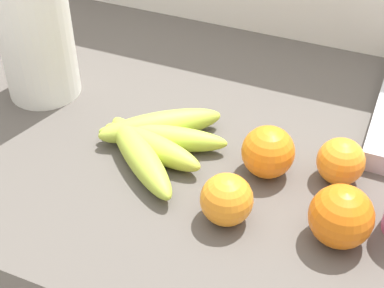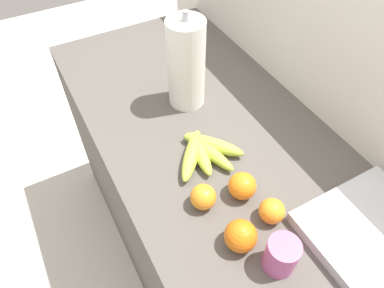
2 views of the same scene
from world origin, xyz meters
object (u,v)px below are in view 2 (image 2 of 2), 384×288
at_px(mug, 281,255).
at_px(orange_front, 241,236).
at_px(paper_towel_roll, 186,64).
at_px(banana_bunch, 203,151).
at_px(orange_back_right, 242,186).
at_px(orange_right, 203,197).
at_px(orange_center, 272,211).

bearing_deg(mug, orange_front, -149.18).
relative_size(orange_front, mug, 0.85).
bearing_deg(orange_front, mug, 30.82).
distance_m(paper_towel_roll, mug, 0.63).
xyz_separation_m(paper_towel_roll, mug, (0.62, -0.08, -0.10)).
height_order(banana_bunch, mug, mug).
relative_size(banana_bunch, orange_back_right, 3.07).
xyz_separation_m(orange_right, paper_towel_roll, (-0.39, 0.16, 0.11)).
distance_m(orange_center, mug, 0.12).
xyz_separation_m(orange_right, orange_front, (0.14, 0.02, 0.01)).
xyz_separation_m(orange_center, orange_right, (-0.12, -0.13, 0.00)).
bearing_deg(paper_towel_roll, orange_center, -2.85).
relative_size(banana_bunch, paper_towel_roll, 0.71).
relative_size(banana_bunch, orange_right, 3.34).
xyz_separation_m(orange_right, mug, (0.23, 0.07, 0.01)).
height_order(orange_right, mug, mug).
height_order(orange_back_right, orange_front, orange_front).
relative_size(banana_bunch, orange_center, 3.46).
distance_m(banana_bunch, paper_towel_roll, 0.28).
xyz_separation_m(orange_front, paper_towel_roll, (-0.53, 0.14, 0.11)).
xyz_separation_m(banana_bunch, mug, (0.37, -0.01, 0.03)).
bearing_deg(paper_towel_roll, orange_back_right, -6.99).
relative_size(banana_bunch, mug, 2.44).
bearing_deg(paper_towel_roll, orange_right, -22.10).
bearing_deg(orange_front, paper_towel_roll, 165.64).
distance_m(banana_bunch, orange_right, 0.17).
bearing_deg(mug, banana_bunch, 178.25).
bearing_deg(orange_right, paper_towel_roll, 157.90).
bearing_deg(orange_front, orange_center, 101.18).
bearing_deg(mug, orange_back_right, 170.67).
relative_size(orange_center, orange_back_right, 0.89).
bearing_deg(paper_towel_roll, mug, -7.77).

